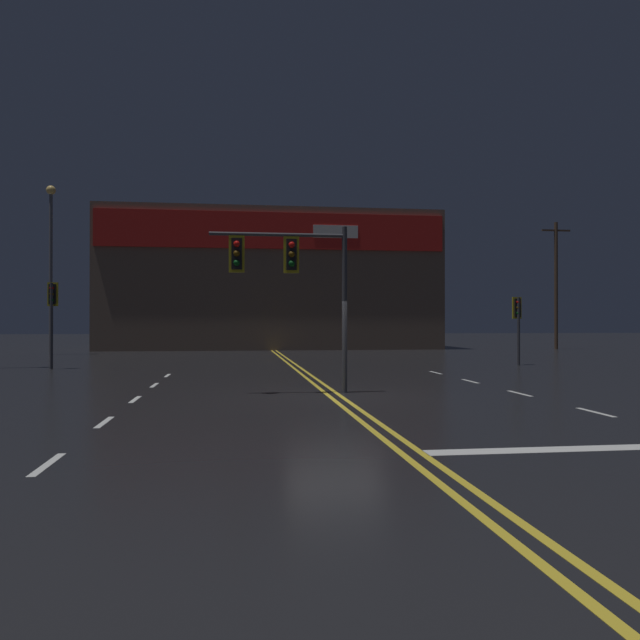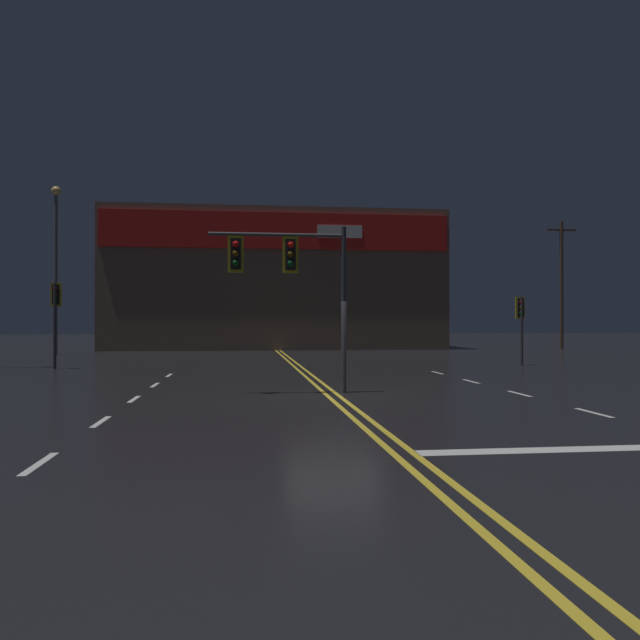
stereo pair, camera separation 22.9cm
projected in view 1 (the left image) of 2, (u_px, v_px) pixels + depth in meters
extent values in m
plane|color=black|center=(335.00, 396.00, 16.15)|extent=(200.00, 200.00, 0.00)
cube|color=gold|center=(330.00, 396.00, 16.13)|extent=(0.12, 60.00, 0.01)
cube|color=gold|center=(341.00, 396.00, 16.17)|extent=(0.12, 60.00, 0.01)
cube|color=silver|center=(48.00, 464.00, 8.35)|extent=(0.12, 1.40, 0.01)
cube|color=silver|center=(104.00, 422.00, 11.92)|extent=(0.12, 1.40, 0.01)
cube|color=silver|center=(135.00, 399.00, 15.49)|extent=(0.12, 1.40, 0.01)
cube|color=silver|center=(154.00, 385.00, 19.06)|extent=(0.12, 1.40, 0.01)
cube|color=silver|center=(167.00, 375.00, 22.63)|extent=(0.12, 1.40, 0.01)
cube|color=silver|center=(596.00, 412.00, 13.24)|extent=(0.12, 1.40, 0.01)
cube|color=silver|center=(520.00, 393.00, 16.81)|extent=(0.12, 1.40, 0.01)
cube|color=silver|center=(470.00, 381.00, 20.38)|extent=(0.12, 1.40, 0.01)
cube|color=silver|center=(436.00, 373.00, 23.95)|extent=(0.12, 1.40, 0.01)
cylinder|color=#38383D|center=(345.00, 310.00, 17.08)|extent=(0.14, 0.14, 4.55)
cylinder|color=#38383D|center=(278.00, 235.00, 16.85)|extent=(3.67, 0.10, 0.10)
cube|color=black|center=(291.00, 255.00, 16.90)|extent=(0.28, 0.24, 0.84)
cube|color=gold|center=(291.00, 255.00, 16.90)|extent=(0.42, 0.08, 0.99)
sphere|color=red|center=(292.00, 245.00, 16.74)|extent=(0.17, 0.17, 0.17)
sphere|color=#543707|center=(292.00, 254.00, 16.74)|extent=(0.17, 0.17, 0.17)
sphere|color=#084513|center=(292.00, 264.00, 16.74)|extent=(0.17, 0.17, 0.17)
cube|color=black|center=(237.00, 254.00, 16.71)|extent=(0.28, 0.24, 0.84)
cube|color=gold|center=(237.00, 254.00, 16.71)|extent=(0.42, 0.08, 0.99)
sphere|color=red|center=(237.00, 244.00, 16.55)|extent=(0.17, 0.17, 0.17)
sphere|color=#543707|center=(237.00, 253.00, 16.55)|extent=(0.17, 0.17, 0.17)
sphere|color=#084513|center=(237.00, 263.00, 16.55)|extent=(0.17, 0.17, 0.17)
cylinder|color=#38383D|center=(51.00, 326.00, 25.79)|extent=(0.13, 0.13, 3.58)
cube|color=black|center=(53.00, 294.00, 25.98)|extent=(0.28, 0.24, 0.84)
cube|color=gold|center=(53.00, 294.00, 25.98)|extent=(0.42, 0.08, 0.99)
sphere|color=red|center=(52.00, 288.00, 25.82)|extent=(0.17, 0.17, 0.17)
sphere|color=#543707|center=(52.00, 294.00, 25.82)|extent=(0.17, 0.17, 0.17)
sphere|color=#084513|center=(52.00, 300.00, 25.82)|extent=(0.17, 0.17, 0.17)
cylinder|color=#38383D|center=(519.00, 331.00, 28.28)|extent=(0.13, 0.13, 3.08)
cube|color=black|center=(517.00, 308.00, 28.47)|extent=(0.28, 0.24, 0.84)
cube|color=gold|center=(517.00, 308.00, 28.47)|extent=(0.42, 0.08, 0.99)
sphere|color=red|center=(518.00, 302.00, 28.31)|extent=(0.17, 0.17, 0.17)
sphere|color=#543707|center=(518.00, 308.00, 28.31)|extent=(0.17, 0.17, 0.17)
sphere|color=#084513|center=(518.00, 313.00, 28.31)|extent=(0.17, 0.17, 0.17)
cylinder|color=#59595E|center=(51.00, 274.00, 37.84)|extent=(0.20, 0.20, 9.84)
sphere|color=#F4C666|center=(51.00, 190.00, 37.87)|extent=(0.56, 0.56, 0.56)
cube|color=brown|center=(270.00, 283.00, 48.55)|extent=(24.83, 10.00, 10.17)
cube|color=red|center=(274.00, 231.00, 43.51)|extent=(24.33, 0.20, 2.54)
cube|color=white|center=(335.00, 232.00, 44.03)|extent=(3.20, 0.16, 0.90)
cylinder|color=#4C3828|center=(556.00, 286.00, 46.03)|extent=(0.26, 0.26, 9.38)
cube|color=#4C3828|center=(556.00, 230.00, 46.06)|extent=(2.20, 0.12, 0.12)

